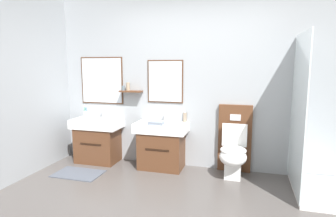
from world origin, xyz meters
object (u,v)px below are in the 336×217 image
object	(u,v)px
toilet	(234,150)
soap_dispenser	(185,117)
vanity_sink_left	(98,139)
folded_hand_towel	(156,123)
vanity_sink_right	(162,144)
toothbrush_cup	(86,113)
shower_tray	(318,160)

from	to	relation	value
toilet	soap_dispenser	distance (m)	0.88
vanity_sink_left	soap_dispenser	bearing A→B (deg)	6.90
folded_hand_towel	vanity_sink_left	bearing A→B (deg)	172.43
vanity_sink_right	toilet	xyz separation A→B (m)	(1.08, -0.00, 0.00)
toothbrush_cup	soap_dispenser	size ratio (longest dim) A/B	1.10
vanity_sink_left	folded_hand_towel	distance (m)	1.12
vanity_sink_right	shower_tray	size ratio (longest dim) A/B	0.40
vanity_sink_right	folded_hand_towel	xyz separation A→B (m)	(-0.04, -0.14, 0.35)
toothbrush_cup	folded_hand_towel	size ratio (longest dim) A/B	0.89
vanity_sink_left	toothbrush_cup	world-z (taller)	toothbrush_cup
vanity_sink_left	vanity_sink_right	distance (m)	1.09
vanity_sink_left	shower_tray	world-z (taller)	shower_tray
vanity_sink_right	folded_hand_towel	size ratio (longest dim) A/B	3.56
toilet	shower_tray	world-z (taller)	shower_tray
soap_dispenser	toilet	bearing A→B (deg)	-12.73
vanity_sink_left	shower_tray	bearing A→B (deg)	-5.88
vanity_sink_left	toilet	xyz separation A→B (m)	(2.17, -0.00, 0.00)
soap_dispenser	shower_tray	world-z (taller)	shower_tray
vanity_sink_right	toilet	size ratio (longest dim) A/B	0.78
toilet	folded_hand_towel	distance (m)	1.18
toothbrush_cup	shower_tray	bearing A→B (deg)	-7.95
toothbrush_cup	vanity_sink_left	bearing A→B (deg)	-27.27
soap_dispenser	toothbrush_cup	bearing A→B (deg)	-179.66
vanity_sink_left	toilet	size ratio (longest dim) A/B	0.78
vanity_sink_right	soap_dispenser	size ratio (longest dim) A/B	4.39
toilet	toothbrush_cup	bearing A→B (deg)	176.29
vanity_sink_left	soap_dispenser	world-z (taller)	soap_dispenser
vanity_sink_left	toilet	world-z (taller)	toilet
vanity_sink_left	vanity_sink_right	world-z (taller)	same
folded_hand_towel	shower_tray	world-z (taller)	shower_tray
soap_dispenser	folded_hand_towel	xyz separation A→B (m)	(-0.36, -0.31, -0.05)
vanity_sink_right	soap_dispenser	distance (m)	0.55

